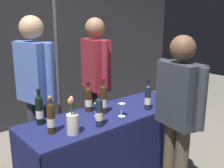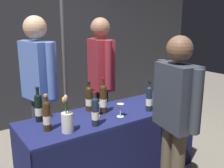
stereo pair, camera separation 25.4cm
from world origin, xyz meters
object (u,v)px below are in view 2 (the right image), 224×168
tasting_table (112,134)px  display_bottle_0 (95,111)px  taster_foreground_right (176,111)px  booth_signpost (64,50)px  vendor_presenter (39,82)px  wine_glass_near_vendor (120,108)px  featured_wine_bottle (39,107)px  flower_vase (67,120)px  wine_glass_mid (96,106)px

tasting_table → display_bottle_0: (-0.31, -0.19, 0.38)m
taster_foreground_right → booth_signpost: bearing=21.6°
vendor_presenter → taster_foreground_right: bearing=20.1°
taster_foreground_right → booth_signpost: 1.68m
tasting_table → wine_glass_near_vendor: 0.36m
featured_wine_bottle → wine_glass_near_vendor: size_ratio=2.50×
tasting_table → vendor_presenter: 0.94m
featured_wine_bottle → booth_signpost: (0.62, 0.76, 0.42)m
taster_foreground_right → flower_vase: bearing=70.0°
display_bottle_0 → booth_signpost: bearing=78.2°
wine_glass_mid → booth_signpost: 1.06m
tasting_table → taster_foreground_right: size_ratio=1.21×
tasting_table → featured_wine_bottle: size_ratio=5.69×
wine_glass_near_vendor → booth_signpost: size_ratio=0.06×
tasting_table → booth_signpost: bearing=94.3°
taster_foreground_right → vendor_presenter: bearing=43.5°
tasting_table → taster_foreground_right: taster_foreground_right is taller
wine_glass_mid → booth_signpost: size_ratio=0.06×
wine_glass_mid → vendor_presenter: 0.69m
featured_wine_bottle → taster_foreground_right: 1.23m
display_bottle_0 → flower_vase: bearing=176.3°
featured_wine_bottle → flower_vase: size_ratio=0.98×
tasting_table → flower_vase: 0.69m
taster_foreground_right → booth_signpost: (-0.27, 1.62, 0.39)m
featured_wine_bottle → wine_glass_near_vendor: bearing=-26.2°
vendor_presenter → taster_foreground_right: (0.75, -1.22, -0.11)m
wine_glass_mid → display_bottle_0: bearing=-123.7°
featured_wine_bottle → display_bottle_0: bearing=-45.5°
display_bottle_0 → wine_glass_mid: bearing=56.3°
flower_vase → wine_glass_near_vendor: bearing=2.9°
vendor_presenter → booth_signpost: 0.68m
tasting_table → wine_glass_mid: bearing=176.7°
display_bottle_0 → featured_wine_bottle: bearing=134.5°
display_bottle_0 → taster_foreground_right: bearing=-42.5°
wine_glass_mid → vendor_presenter: (-0.37, 0.55, 0.18)m
vendor_presenter → flower_vase: bearing=-13.5°
featured_wine_bottle → display_bottle_0: 0.54m
wine_glass_mid → taster_foreground_right: 0.77m
wine_glass_near_vendor → taster_foreground_right: (0.20, -0.51, 0.08)m
tasting_table → wine_glass_mid: (-0.18, 0.01, 0.34)m
wine_glass_near_vendor → tasting_table: bearing=88.8°
taster_foreground_right → booth_signpost: size_ratio=0.70×
booth_signpost → featured_wine_bottle: bearing=-129.0°
wine_glass_mid → booth_signpost: booth_signpost is taller
booth_signpost → wine_glass_mid: bearing=-96.4°
vendor_presenter → wine_glass_near_vendor: bearing=26.2°
tasting_table → wine_glass_near_vendor: (-0.00, -0.14, 0.33)m
vendor_presenter → tasting_table: bearing=32.8°
wine_glass_mid → flower_vase: flower_vase is taller
flower_vase → wine_glass_mid: bearing=24.7°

